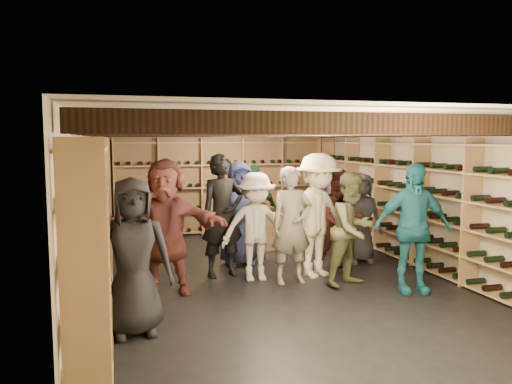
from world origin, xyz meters
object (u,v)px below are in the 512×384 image
at_px(person_6, 239,214).
at_px(person_10, 252,211).
at_px(person_4, 412,228).
at_px(crate_stack_left, 271,231).
at_px(person_12, 360,218).
at_px(person_2, 352,229).
at_px(person_7, 292,225).
at_px(crate_stack_right, 244,236).
at_px(person_11, 329,212).
at_px(person_3, 318,216).
at_px(person_1, 223,216).
at_px(crate_loose, 297,238).
at_px(person_9, 256,227).
at_px(person_0, 133,257).
at_px(person_5, 166,226).
at_px(person_8, 340,220).

height_order(person_6, person_10, person_6).
bearing_deg(person_4, person_6, 145.00).
xyz_separation_m(crate_stack_left, person_12, (1.16, -1.43, 0.44)).
bearing_deg(person_2, person_7, 133.05).
height_order(crate_stack_right, person_4, person_4).
bearing_deg(person_11, person_3, -143.40).
distance_m(person_1, person_11, 2.49).
height_order(crate_loose, person_2, person_2).
height_order(person_6, person_9, person_6).
bearing_deg(person_1, person_0, -136.07).
relative_size(person_10, person_11, 1.11).
height_order(person_0, person_10, person_0).
distance_m(crate_stack_left, crate_stack_right, 0.65).
xyz_separation_m(person_10, person_11, (1.49, 0.00, -0.08)).
distance_m(person_1, person_5, 1.12).
relative_size(person_4, person_6, 1.03).
xyz_separation_m(person_3, person_11, (0.85, 1.46, -0.20)).
bearing_deg(person_12, crate_stack_left, 134.38).
bearing_deg(person_10, person_9, -105.11).
distance_m(person_4, person_11, 2.57).
xyz_separation_m(crate_stack_left, person_7, (-0.42, -2.31, 0.53)).
bearing_deg(person_12, person_5, -160.50).
bearing_deg(person_5, crate_stack_left, 61.97).
xyz_separation_m(person_3, person_4, (0.95, -1.10, -0.05)).
distance_m(person_10, person_12, 1.90).
bearing_deg(person_1, person_7, -45.61).
relative_size(person_1, person_11, 1.25).
height_order(person_10, person_11, person_10).
distance_m(person_3, person_4, 1.45).
xyz_separation_m(person_1, person_11, (2.25, 1.05, -0.19)).
bearing_deg(crate_stack_left, person_7, -100.36).
height_order(person_5, person_8, person_5).
relative_size(crate_stack_right, person_7, 0.29).
height_order(person_3, person_12, person_3).
relative_size(person_4, person_7, 1.05).
bearing_deg(person_11, crate_loose, 79.39).
bearing_deg(person_1, person_10, 43.49).
relative_size(person_1, person_5, 1.02).
height_order(person_3, person_5, person_3).
bearing_deg(person_2, person_5, 149.29).
relative_size(crate_stack_left, person_5, 0.36).
distance_m(person_1, person_4, 2.80).
bearing_deg(person_0, person_3, 25.40).
bearing_deg(person_0, person_10, 50.48).
bearing_deg(person_3, crate_stack_right, 82.36).
xyz_separation_m(crate_loose, person_6, (-1.61, -1.49, 0.80)).
height_order(person_1, person_5, person_1).
relative_size(person_5, person_10, 1.11).
relative_size(person_7, person_9, 1.06).
bearing_deg(person_8, person_1, 175.29).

